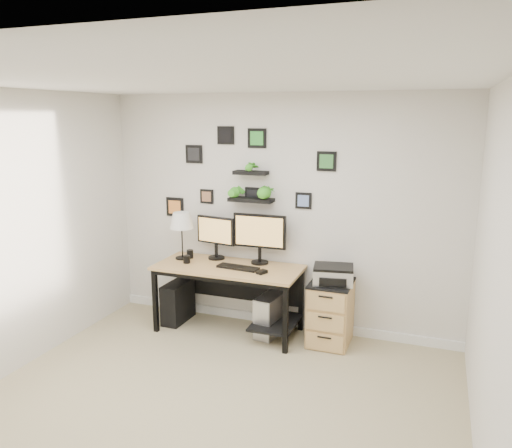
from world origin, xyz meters
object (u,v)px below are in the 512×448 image
at_px(pc_tower_black, 178,302).
at_px(file_cabinet, 330,313).
at_px(monitor_left, 216,234).
at_px(table_lamp, 181,222).
at_px(printer, 333,274).
at_px(mug, 187,259).
at_px(monitor_right, 260,235).
at_px(pc_tower_grey, 270,315).
at_px(desk, 233,276).

distance_m(pc_tower_black, file_cabinet, 1.79).
xyz_separation_m(monitor_left, pc_tower_black, (-0.42, -0.17, -0.80)).
bearing_deg(table_lamp, printer, -0.69).
relative_size(monitor_left, mug, 5.65).
bearing_deg(mug, monitor_left, 48.93).
bearing_deg(file_cabinet, table_lamp, 179.93).
bearing_deg(monitor_left, printer, -5.99).
relative_size(monitor_right, mug, 6.89).
relative_size(mug, pc_tower_black, 0.19).
bearing_deg(pc_tower_grey, mug, -173.21).
xyz_separation_m(desk, file_cabinet, (1.09, 0.06, -0.29)).
xyz_separation_m(pc_tower_black, pc_tower_grey, (1.13, 0.02, -0.01)).
xyz_separation_m(mug, pc_tower_grey, (0.95, 0.11, -0.57)).
height_order(pc_tower_grey, file_cabinet, file_cabinet).
distance_m(mug, pc_tower_grey, 1.11).
height_order(table_lamp, pc_tower_black, table_lamp).
height_order(monitor_left, printer, monitor_left).
relative_size(monitor_left, pc_tower_grey, 1.02).
height_order(monitor_right, table_lamp, monitor_right).
xyz_separation_m(monitor_left, pc_tower_grey, (0.71, -0.16, -0.81)).
relative_size(monitor_right, file_cabinet, 0.90).
bearing_deg(pc_tower_grey, pc_tower_black, -179.13).
distance_m(mug, pc_tower_black, 0.60).
height_order(monitor_right, file_cabinet, monitor_right).
bearing_deg(mug, table_lamp, 131.99).
xyz_separation_m(mug, file_cabinet, (1.60, 0.14, -0.46)).
height_order(desk, file_cabinet, desk).
relative_size(table_lamp, pc_tower_grey, 1.12).
bearing_deg(monitor_right, desk, -144.34).
distance_m(desk, file_cabinet, 1.13).
xyz_separation_m(table_lamp, file_cabinet, (1.73, -0.00, -0.85)).
height_order(desk, pc_tower_black, desk).
bearing_deg(pc_tower_grey, file_cabinet, 2.59).
distance_m(table_lamp, printer, 1.80).
distance_m(monitor_right, pc_tower_grey, 0.89).
bearing_deg(printer, monitor_right, 170.71).
bearing_deg(mug, desk, 9.27).
xyz_separation_m(monitor_left, printer, (1.39, -0.15, -0.28)).
bearing_deg(pc_tower_grey, monitor_right, 140.23).
bearing_deg(printer, pc_tower_black, -179.12).
bearing_deg(monitor_right, pc_tower_black, -169.98).
height_order(monitor_left, mug, monitor_left).
xyz_separation_m(mug, printer, (1.62, 0.12, -0.03)).
relative_size(monitor_right, table_lamp, 1.11).
height_order(mug, pc_tower_grey, mug).
xyz_separation_m(table_lamp, pc_tower_black, (-0.05, -0.05, -0.95)).
bearing_deg(pc_tower_grey, table_lamp, 178.32).
height_order(pc_tower_black, pc_tower_grey, pc_tower_black).
bearing_deg(monitor_left, file_cabinet, -5.30).
bearing_deg(pc_tower_black, printer, 2.17).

